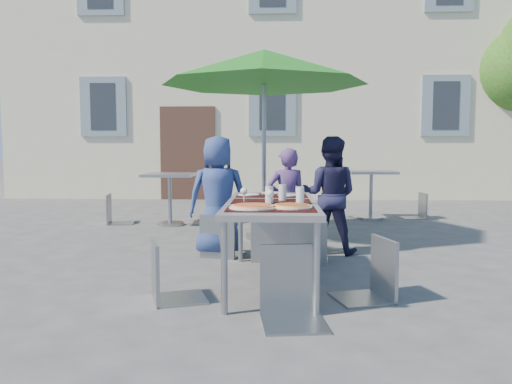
{
  "coord_description": "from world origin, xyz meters",
  "views": [
    {
      "loc": [
        0.08,
        -4.31,
        1.24
      ],
      "look_at": [
        -0.13,
        1.05,
        0.76
      ],
      "focal_mm": 35.0,
      "sensor_mm": 36.0,
      "label": 1
    }
  ],
  "objects_px": {
    "chair_4": "(374,232)",
    "bg_chair_l_0": "(115,191)",
    "chair_5": "(292,238)",
    "chair_2": "(309,215)",
    "cafe_table_0": "(170,188)",
    "chair_0": "(220,209)",
    "bg_chair_l_1": "(337,190)",
    "child_1": "(287,201)",
    "patio_umbrella": "(264,68)",
    "child_0": "(218,196)",
    "bg_chair_r_1": "(418,190)",
    "chair_1": "(273,208)",
    "chair_3": "(167,235)",
    "bg_chair_r_0": "(212,189)",
    "dining_table": "(271,208)",
    "pizza_near_right": "(292,206)",
    "pizza_near_left": "(253,206)",
    "cafe_table_1": "(371,184)",
    "child_2": "(330,195)"
  },
  "relations": [
    {
      "from": "chair_4",
      "to": "bg_chair_l_0",
      "type": "bearing_deg",
      "value": 130.95
    },
    {
      "from": "chair_5",
      "to": "bg_chair_l_0",
      "type": "xyz_separation_m",
      "value": [
        -2.72,
        4.43,
        -0.06
      ]
    },
    {
      "from": "chair_2",
      "to": "cafe_table_0",
      "type": "distance_m",
      "value": 3.27
    },
    {
      "from": "chair_0",
      "to": "bg_chair_l_1",
      "type": "distance_m",
      "value": 3.53
    },
    {
      "from": "child_1",
      "to": "patio_umbrella",
      "type": "xyz_separation_m",
      "value": [
        -0.29,
        0.97,
        1.66
      ]
    },
    {
      "from": "patio_umbrella",
      "to": "bg_chair_l_0",
      "type": "xyz_separation_m",
      "value": [
        -2.45,
        1.24,
        -1.75
      ]
    },
    {
      "from": "chair_5",
      "to": "bg_chair_l_1",
      "type": "xyz_separation_m",
      "value": [
        0.94,
        5.14,
        -0.09
      ]
    },
    {
      "from": "child_0",
      "to": "bg_chair_r_1",
      "type": "height_order",
      "value": "child_0"
    },
    {
      "from": "chair_2",
      "to": "bg_chair_r_1",
      "type": "xyz_separation_m",
      "value": [
        2.13,
        3.49,
        -0.03
      ]
    },
    {
      "from": "chair_2",
      "to": "patio_umbrella",
      "type": "relative_size",
      "value": 0.32
    },
    {
      "from": "chair_1",
      "to": "chair_3",
      "type": "bearing_deg",
      "value": -120.13
    },
    {
      "from": "chair_3",
      "to": "chair_4",
      "type": "relative_size",
      "value": 0.98
    },
    {
      "from": "bg_chair_r_0",
      "to": "cafe_table_0",
      "type": "bearing_deg",
      "value": -157.61
    },
    {
      "from": "bg_chair_r_0",
      "to": "dining_table",
      "type": "bearing_deg",
      "value": -74.69
    },
    {
      "from": "dining_table",
      "to": "child_0",
      "type": "height_order",
      "value": "child_0"
    },
    {
      "from": "chair_1",
      "to": "chair_3",
      "type": "distance_m",
      "value": 1.67
    },
    {
      "from": "chair_3",
      "to": "patio_umbrella",
      "type": "xyz_separation_m",
      "value": [
        0.71,
        2.79,
        1.74
      ]
    },
    {
      "from": "child_0",
      "to": "bg_chair_r_1",
      "type": "distance_m",
      "value": 4.45
    },
    {
      "from": "child_0",
      "to": "bg_chair_l_0",
      "type": "distance_m",
      "value": 3.04
    },
    {
      "from": "child_1",
      "to": "pizza_near_right",
      "type": "bearing_deg",
      "value": 78.04
    },
    {
      "from": "bg_chair_l_0",
      "to": "child_0",
      "type": "bearing_deg",
      "value": -49.98
    },
    {
      "from": "dining_table",
      "to": "patio_umbrella",
      "type": "relative_size",
      "value": 0.67
    },
    {
      "from": "bg_chair_l_1",
      "to": "child_1",
      "type": "bearing_deg",
      "value": -107.69
    },
    {
      "from": "pizza_near_left",
      "to": "bg_chair_r_1",
      "type": "xyz_separation_m",
      "value": [
        2.67,
        4.83,
        -0.28
      ]
    },
    {
      "from": "bg_chair_r_0",
      "to": "bg_chair_r_1",
      "type": "height_order",
      "value": "bg_chair_r_0"
    },
    {
      "from": "cafe_table_1",
      "to": "cafe_table_0",
      "type": "bearing_deg",
      "value": -166.89
    },
    {
      "from": "patio_umbrella",
      "to": "cafe_table_1",
      "type": "xyz_separation_m",
      "value": [
        1.8,
        1.9,
        -1.67
      ]
    },
    {
      "from": "cafe_table_1",
      "to": "bg_chair_r_1",
      "type": "bearing_deg",
      "value": 10.59
    },
    {
      "from": "chair_3",
      "to": "child_2",
      "type": "bearing_deg",
      "value": 51.77
    },
    {
      "from": "chair_3",
      "to": "bg_chair_r_1",
      "type": "relative_size",
      "value": 1.09
    },
    {
      "from": "chair_5",
      "to": "patio_umbrella",
      "type": "bearing_deg",
      "value": 94.87
    },
    {
      "from": "cafe_table_0",
      "to": "bg_chair_l_1",
      "type": "relative_size",
      "value": 0.95
    },
    {
      "from": "child_2",
      "to": "cafe_table_0",
      "type": "xyz_separation_m",
      "value": [
        -2.31,
        2.01,
        -0.09
      ]
    },
    {
      "from": "chair_1",
      "to": "chair_2",
      "type": "height_order",
      "value": "chair_1"
    },
    {
      "from": "chair_5",
      "to": "chair_3",
      "type": "bearing_deg",
      "value": 157.87
    },
    {
      "from": "chair_3",
      "to": "chair_4",
      "type": "distance_m",
      "value": 1.67
    },
    {
      "from": "child_1",
      "to": "child_2",
      "type": "xyz_separation_m",
      "value": [
        0.5,
        0.08,
        0.07
      ]
    },
    {
      "from": "child_2",
      "to": "chair_5",
      "type": "xyz_separation_m",
      "value": [
        -0.51,
        -2.31,
        -0.09
      ]
    },
    {
      "from": "chair_4",
      "to": "bg_chair_r_1",
      "type": "relative_size",
      "value": 1.12
    },
    {
      "from": "chair_3",
      "to": "chair_2",
      "type": "bearing_deg",
      "value": 47.85
    },
    {
      "from": "cafe_table_0",
      "to": "cafe_table_1",
      "type": "height_order",
      "value": "cafe_table_1"
    },
    {
      "from": "child_2",
      "to": "bg_chair_l_1",
      "type": "bearing_deg",
      "value": -84.04
    },
    {
      "from": "chair_1",
      "to": "bg_chair_r_1",
      "type": "xyz_separation_m",
      "value": [
        2.52,
        3.4,
        -0.1
      ]
    },
    {
      "from": "bg_chair_r_1",
      "to": "dining_table",
      "type": "bearing_deg",
      "value": -120.46
    },
    {
      "from": "chair_1",
      "to": "bg_chair_l_0",
      "type": "bearing_deg",
      "value": 134.84
    },
    {
      "from": "cafe_table_0",
      "to": "bg_chair_r_0",
      "type": "distance_m",
      "value": 0.7
    },
    {
      "from": "pizza_near_left",
      "to": "chair_2",
      "type": "relative_size",
      "value": 0.42
    },
    {
      "from": "child_1",
      "to": "chair_3",
      "type": "xyz_separation_m",
      "value": [
        -1.0,
        -1.82,
        -0.07
      ]
    },
    {
      "from": "bg_chair_l_1",
      "to": "cafe_table_1",
      "type": "bearing_deg",
      "value": -4.53
    },
    {
      "from": "chair_4",
      "to": "patio_umbrella",
      "type": "xyz_separation_m",
      "value": [
        -0.95,
        2.68,
        1.72
      ]
    }
  ]
}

